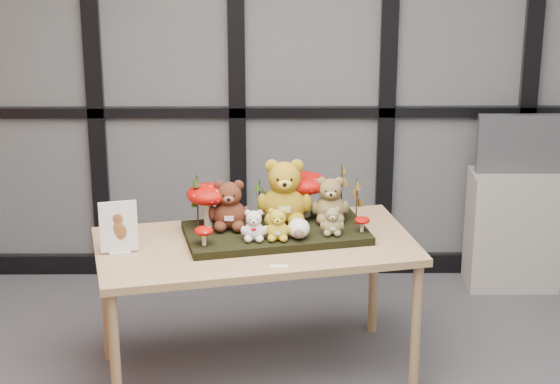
{
  "coord_description": "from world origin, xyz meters",
  "views": [
    {
      "loc": [
        -0.24,
        -3.44,
        2.6
      ],
      "look_at": [
        -0.2,
        1.13,
        1.01
      ],
      "focal_mm": 65.0,
      "sensor_mm": 36.0,
      "label": 1
    }
  ],
  "objects_px": {
    "bear_tan_back": "(330,197)",
    "bear_white_bow": "(254,223)",
    "plush_cream_hedgehog": "(299,227)",
    "mushroom_front_right": "(362,224)",
    "diorama_tray": "(276,233)",
    "bear_small_yellow": "(278,222)",
    "mushroom_back_left": "(208,203)",
    "sign_holder": "(119,230)",
    "bear_beige_small": "(332,219)",
    "bear_brown_medium": "(229,202)",
    "cabinet": "(513,230)",
    "display_table": "(256,255)",
    "mushroom_back_right": "(306,192)",
    "mushroom_front_left": "(204,235)",
    "monitor": "(520,144)",
    "bear_pooh_yellow": "(284,188)"
  },
  "relations": [
    {
      "from": "display_table",
      "to": "diorama_tray",
      "type": "distance_m",
      "value": 0.16
    },
    {
      "from": "sign_holder",
      "to": "monitor",
      "type": "xyz_separation_m",
      "value": [
        2.2,
        1.24,
        0.05
      ]
    },
    {
      "from": "bear_brown_medium",
      "to": "display_table",
      "type": "bearing_deg",
      "value": -52.11
    },
    {
      "from": "bear_beige_small",
      "to": "mushroom_front_left",
      "type": "bearing_deg",
      "value": -179.67
    },
    {
      "from": "bear_small_yellow",
      "to": "mushroom_back_right",
      "type": "distance_m",
      "value": 0.35
    },
    {
      "from": "bear_small_yellow",
      "to": "mushroom_front_left",
      "type": "distance_m",
      "value": 0.36
    },
    {
      "from": "bear_pooh_yellow",
      "to": "sign_holder",
      "type": "distance_m",
      "value": 0.86
    },
    {
      "from": "bear_brown_medium",
      "to": "sign_holder",
      "type": "distance_m",
      "value": 0.57
    },
    {
      "from": "mushroom_front_left",
      "to": "plush_cream_hedgehog",
      "type": "bearing_deg",
      "value": 10.81
    },
    {
      "from": "mushroom_front_right",
      "to": "display_table",
      "type": "bearing_deg",
      "value": -174.79
    },
    {
      "from": "mushroom_back_left",
      "to": "mushroom_front_left",
      "type": "relative_size",
      "value": 2.35
    },
    {
      "from": "mushroom_back_left",
      "to": "mushroom_back_right",
      "type": "xyz_separation_m",
      "value": [
        0.49,
        0.14,
        0.01
      ]
    },
    {
      "from": "bear_small_yellow",
      "to": "cabinet",
      "type": "xyz_separation_m",
      "value": [
        1.44,
        1.15,
        -0.49
      ]
    },
    {
      "from": "display_table",
      "to": "mushroom_front_left",
      "type": "bearing_deg",
      "value": -166.17
    },
    {
      "from": "bear_pooh_yellow",
      "to": "sign_holder",
      "type": "xyz_separation_m",
      "value": [
        -0.79,
        -0.31,
        -0.1
      ]
    },
    {
      "from": "bear_small_yellow",
      "to": "bear_beige_small",
      "type": "distance_m",
      "value": 0.28
    },
    {
      "from": "display_table",
      "to": "bear_tan_back",
      "type": "xyz_separation_m",
      "value": [
        0.38,
        0.2,
        0.23
      ]
    },
    {
      "from": "bear_white_bow",
      "to": "bear_beige_small",
      "type": "bearing_deg",
      "value": -1.74
    },
    {
      "from": "diorama_tray",
      "to": "cabinet",
      "type": "xyz_separation_m",
      "value": [
        1.45,
        1.02,
        -0.39
      ]
    },
    {
      "from": "diorama_tray",
      "to": "mushroom_back_right",
      "type": "height_order",
      "value": "mushroom_back_right"
    },
    {
      "from": "bear_beige_small",
      "to": "mushroom_front_left",
      "type": "height_order",
      "value": "bear_beige_small"
    },
    {
      "from": "mushroom_back_left",
      "to": "sign_holder",
      "type": "xyz_separation_m",
      "value": [
        -0.41,
        -0.25,
        -0.04
      ]
    },
    {
      "from": "bear_brown_medium",
      "to": "bear_tan_back",
      "type": "xyz_separation_m",
      "value": [
        0.51,
        0.09,
        -0.01
      ]
    },
    {
      "from": "bear_tan_back",
      "to": "monitor",
      "type": "height_order",
      "value": "monitor"
    },
    {
      "from": "mushroom_back_left",
      "to": "bear_brown_medium",
      "type": "bearing_deg",
      "value": -12.32
    },
    {
      "from": "bear_brown_medium",
      "to": "mushroom_back_right",
      "type": "relative_size",
      "value": 1.08
    },
    {
      "from": "diorama_tray",
      "to": "mushroom_front_left",
      "type": "relative_size",
      "value": 8.73
    },
    {
      "from": "sign_holder",
      "to": "bear_beige_small",
      "type": "bearing_deg",
      "value": -4.95
    },
    {
      "from": "bear_tan_back",
      "to": "cabinet",
      "type": "bearing_deg",
      "value": 25.33
    },
    {
      "from": "display_table",
      "to": "diorama_tray",
      "type": "xyz_separation_m",
      "value": [
        0.1,
        0.08,
        0.09
      ]
    },
    {
      "from": "bear_beige_small",
      "to": "bear_tan_back",
      "type": "bearing_deg",
      "value": 77.97
    },
    {
      "from": "bear_beige_small",
      "to": "cabinet",
      "type": "xyz_separation_m",
      "value": [
        1.17,
        1.09,
        -0.48
      ]
    },
    {
      "from": "bear_small_yellow",
      "to": "mushroom_back_right",
      "type": "bearing_deg",
      "value": 53.22
    },
    {
      "from": "diorama_tray",
      "to": "bear_small_yellow",
      "type": "distance_m",
      "value": 0.17
    },
    {
      "from": "bear_tan_back",
      "to": "sign_holder",
      "type": "height_order",
      "value": "bear_tan_back"
    },
    {
      "from": "diorama_tray",
      "to": "plush_cream_hedgehog",
      "type": "bearing_deg",
      "value": -58.42
    },
    {
      "from": "mushroom_back_left",
      "to": "mushroom_front_left",
      "type": "distance_m",
      "value": 0.26
    },
    {
      "from": "mushroom_back_right",
      "to": "mushroom_front_right",
      "type": "height_order",
      "value": "mushroom_back_right"
    },
    {
      "from": "bear_beige_small",
      "to": "mushroom_front_right",
      "type": "height_order",
      "value": "bear_beige_small"
    },
    {
      "from": "bear_white_bow",
      "to": "plush_cream_hedgehog",
      "type": "relative_size",
      "value": 1.56
    },
    {
      "from": "bear_tan_back",
      "to": "bear_white_bow",
      "type": "relative_size",
      "value": 1.53
    },
    {
      "from": "bear_brown_medium",
      "to": "sign_holder",
      "type": "relative_size",
      "value": 1.06
    },
    {
      "from": "display_table",
      "to": "bear_pooh_yellow",
      "type": "height_order",
      "value": "bear_pooh_yellow"
    },
    {
      "from": "plush_cream_hedgehog",
      "to": "diorama_tray",
      "type": "bearing_deg",
      "value": 121.58
    },
    {
      "from": "plush_cream_hedgehog",
      "to": "mushroom_front_right",
      "type": "xyz_separation_m",
      "value": [
        0.32,
        0.08,
        -0.01
      ]
    },
    {
      "from": "bear_brown_medium",
      "to": "mushroom_front_left",
      "type": "height_order",
      "value": "bear_brown_medium"
    },
    {
      "from": "bear_pooh_yellow",
      "to": "mushroom_front_left",
      "type": "xyz_separation_m",
      "value": [
        -0.39,
        -0.31,
        -0.13
      ]
    },
    {
      "from": "sign_holder",
      "to": "monitor",
      "type": "bearing_deg",
      "value": 16.8
    },
    {
      "from": "bear_small_yellow",
      "to": "bear_beige_small",
      "type": "bearing_deg",
      "value": 1.35
    },
    {
      "from": "bear_tan_back",
      "to": "mushroom_front_right",
      "type": "distance_m",
      "value": 0.23
    }
  ]
}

